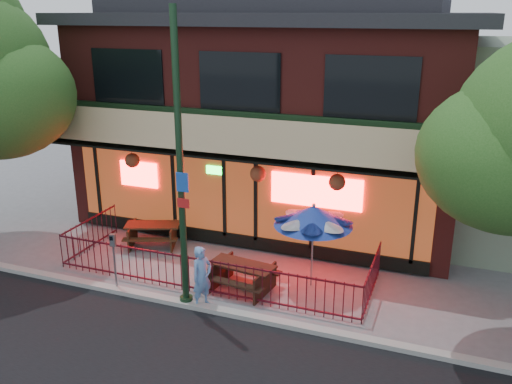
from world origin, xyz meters
TOP-DOWN VIEW (x-y plane):
  - ground at (0.00, 0.00)m, footprint 80.00×80.00m
  - curb at (0.00, -0.50)m, footprint 80.00×0.25m
  - restaurant_building at (0.00, 7.11)m, footprint 12.96×9.49m
  - patio_fence at (0.00, 0.50)m, footprint 8.44×2.62m
  - street_light at (0.00, -0.40)m, footprint 0.43×0.32m
  - picnic_table_left at (-2.59, 2.40)m, footprint 1.96×1.74m
  - picnic_table_right at (1.02, 0.77)m, footprint 1.83×1.49m
  - patio_umbrella at (2.62, 1.61)m, footprint 2.00×2.00m
  - pedestrian at (0.43, -0.35)m, footprint 0.58×0.68m
  - parking_meter_near at (-2.01, -0.40)m, footprint 0.16×0.15m

SIDE VIEW (x-z plane):
  - ground at x=0.00m, z-range 0.00..0.00m
  - curb at x=0.00m, z-range 0.00..0.12m
  - picnic_table_left at x=-2.59m, z-range 0.11..0.81m
  - picnic_table_right at x=1.02m, z-range 0.11..0.83m
  - patio_fence at x=0.00m, z-range 0.13..1.13m
  - pedestrian at x=0.43m, z-range 0.00..1.57m
  - parking_meter_near at x=-2.01m, z-range 0.28..1.84m
  - patio_umbrella at x=2.62m, z-range 0.81..3.10m
  - street_light at x=0.00m, z-range -0.35..6.65m
  - restaurant_building at x=0.00m, z-range 0.10..8.15m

